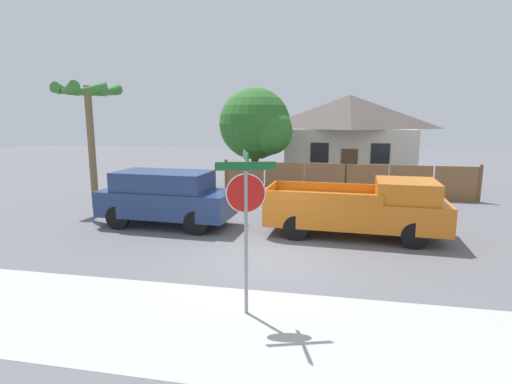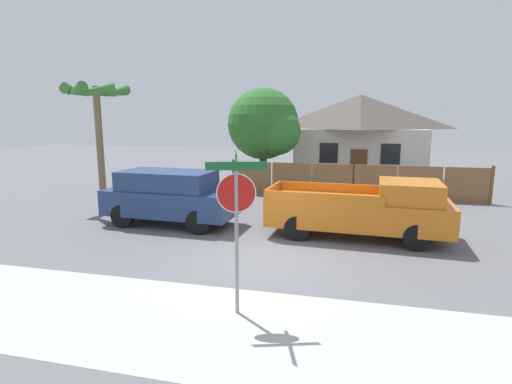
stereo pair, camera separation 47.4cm
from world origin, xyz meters
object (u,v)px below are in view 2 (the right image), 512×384
palm_tree (97,102)px  orange_pickup (364,209)px  red_suv (170,196)px  oak_tree (266,126)px  stop_sign (236,205)px  house (359,135)px

palm_tree → orange_pickup: bearing=-11.5°
red_suv → orange_pickup: 6.48m
palm_tree → oak_tree: bearing=46.5°
stop_sign → orange_pickup: bearing=49.3°
orange_pickup → stop_sign: (-2.42, -5.64, 1.19)m
palm_tree → red_suv: palm_tree is taller
stop_sign → oak_tree: bearing=82.6°
orange_pickup → stop_sign: bearing=-110.2°
house → red_suv: size_ratio=1.71×
red_suv → stop_sign: 7.04m
oak_tree → palm_tree: bearing=-133.5°
house → palm_tree: house is taller
house → oak_tree: (-4.78, -4.84, 0.65)m
red_suv → orange_pickup: (6.48, -0.01, -0.12)m
red_suv → oak_tree: bearing=81.9°
palm_tree → red_suv: (4.12, -2.15, -3.28)m
palm_tree → stop_sign: palm_tree is taller
house → palm_tree: 15.21m
house → red_suv: house is taller
oak_tree → palm_tree: size_ratio=1.04×
house → orange_pickup: house is taller
oak_tree → stop_sign: 14.10m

